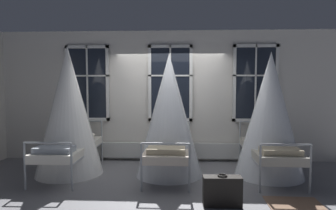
{
  "coord_description": "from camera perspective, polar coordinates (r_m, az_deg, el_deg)",
  "views": [
    {
      "loc": [
        0.27,
        -5.7,
        1.76
      ],
      "look_at": [
        -0.0,
        -0.06,
        1.38
      ],
      "focal_mm": 31.06,
      "sensor_mm": 36.0,
      "label": 1
    }
  ],
  "objects": [
    {
      "name": "ground",
      "position": [
        5.97,
        0.04,
        -13.34
      ],
      "size": [
        16.76,
        16.76,
        0.0
      ],
      "primitive_type": "plane",
      "color": "slate"
    },
    {
      "name": "cot_third",
      "position": [
        5.97,
        19.36,
        -2.17
      ],
      "size": [
        1.32,
        1.97,
        2.41
      ],
      "rotation": [
        0.0,
        0.0,
        1.55
      ],
      "color": "#9EA3A8",
      "rests_on": "ground"
    },
    {
      "name": "suitcase_dark",
      "position": [
        4.49,
        10.59,
        -16.26
      ],
      "size": [
        0.56,
        0.22,
        0.47
      ],
      "rotation": [
        0.0,
        0.0,
        0.02
      ],
      "color": "black",
      "rests_on": "ground"
    },
    {
      "name": "window_bank",
      "position": [
        6.75,
        0.44,
        -2.08
      ],
      "size": [
        4.91,
        0.1,
        2.63
      ],
      "color": "black",
      "rests_on": "ground"
    },
    {
      "name": "cot_second",
      "position": [
        5.7,
        0.21,
        -2.37
      ],
      "size": [
        1.32,
        1.96,
        2.38
      ],
      "rotation": [
        0.0,
        0.0,
        1.55
      ],
      "color": "#9EA3A8",
      "rests_on": "ground"
    },
    {
      "name": "cot_first",
      "position": [
        6.09,
        -18.92,
        -1.46
      ],
      "size": [
        1.32,
        1.96,
        2.54
      ],
      "rotation": [
        0.0,
        0.0,
        1.58
      ],
      "color": "#9EA3A8",
      "rests_on": "ground"
    },
    {
      "name": "back_wall_with_windows",
      "position": [
        6.84,
        0.49,
        1.76
      ],
      "size": [
        8.07,
        0.1,
        3.03
      ],
      "primitive_type": "cube",
      "color": "silver",
      "rests_on": "ground"
    },
    {
      "name": "rug_third",
      "position": [
        4.93,
        23.54,
        -17.37
      ],
      "size": [
        0.81,
        0.58,
        0.01
      ],
      "primitive_type": "cube",
      "rotation": [
        0.0,
        0.0,
        -0.03
      ],
      "color": "brown",
      "rests_on": "ground"
    }
  ]
}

